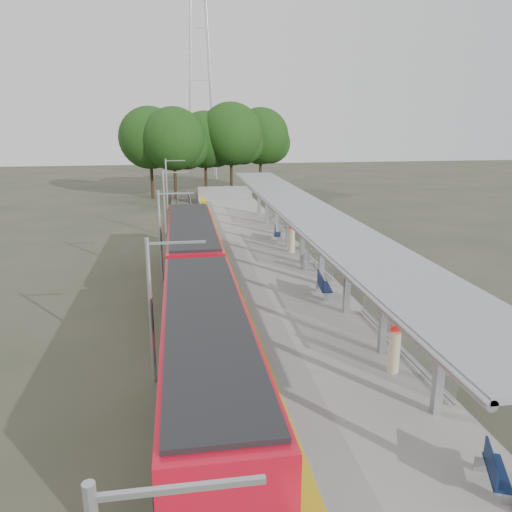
{
  "coord_description": "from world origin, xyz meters",
  "views": [
    {
      "loc": [
        -5.18,
        -9.89,
        9.29
      ],
      "look_at": [
        -1.22,
        15.31,
        2.3
      ],
      "focal_mm": 35.0,
      "sensor_mm": 36.0,
      "label": 1
    }
  ],
  "objects_px": {
    "bench_far": "(277,233)",
    "info_pillar_far": "(292,240)",
    "bench_mid": "(323,285)",
    "info_pillar_near": "(394,352)",
    "train": "(197,288)",
    "bench_near": "(494,470)",
    "litter_bin": "(305,262)"
  },
  "relations": [
    {
      "from": "bench_far",
      "to": "info_pillar_near",
      "type": "bearing_deg",
      "value": -76.96
    },
    {
      "from": "bench_near",
      "to": "bench_mid",
      "type": "height_order",
      "value": "bench_mid"
    },
    {
      "from": "train",
      "to": "bench_near",
      "type": "relative_size",
      "value": 19.3
    },
    {
      "from": "bench_near",
      "to": "bench_mid",
      "type": "xyz_separation_m",
      "value": [
        -0.23,
        13.2,
        0.11
      ]
    },
    {
      "from": "train",
      "to": "bench_far",
      "type": "relative_size",
      "value": 18.76
    },
    {
      "from": "bench_mid",
      "to": "info_pillar_near",
      "type": "xyz_separation_m",
      "value": [
        0.26,
        -7.59,
        0.15
      ]
    },
    {
      "from": "train",
      "to": "bench_near",
      "type": "bearing_deg",
      "value": -63.19
    },
    {
      "from": "bench_near",
      "to": "bench_mid",
      "type": "distance_m",
      "value": 13.2
    },
    {
      "from": "bench_mid",
      "to": "litter_bin",
      "type": "xyz_separation_m",
      "value": [
        0.27,
        4.59,
        -0.14
      ]
    },
    {
      "from": "litter_bin",
      "to": "bench_far",
      "type": "bearing_deg",
      "value": 91.4
    },
    {
      "from": "bench_near",
      "to": "info_pillar_near",
      "type": "bearing_deg",
      "value": 112.72
    },
    {
      "from": "bench_near",
      "to": "train",
      "type": "bearing_deg",
      "value": 139.78
    },
    {
      "from": "bench_near",
      "to": "litter_bin",
      "type": "bearing_deg",
      "value": 112.83
    },
    {
      "from": "bench_far",
      "to": "info_pillar_far",
      "type": "distance_m",
      "value": 3.52
    },
    {
      "from": "bench_mid",
      "to": "info_pillar_far",
      "type": "distance_m",
      "value": 8.43
    },
    {
      "from": "info_pillar_near",
      "to": "info_pillar_far",
      "type": "xyz_separation_m",
      "value": [
        0.13,
        16.01,
        0.05
      ]
    },
    {
      "from": "info_pillar_far",
      "to": "bench_near",
      "type": "bearing_deg",
      "value": -88.28
    },
    {
      "from": "bench_mid",
      "to": "info_pillar_far",
      "type": "bearing_deg",
      "value": 94.9
    },
    {
      "from": "bench_mid",
      "to": "train",
      "type": "bearing_deg",
      "value": -164.95
    },
    {
      "from": "litter_bin",
      "to": "bench_near",
      "type": "bearing_deg",
      "value": -90.14
    },
    {
      "from": "info_pillar_near",
      "to": "bench_far",
      "type": "bearing_deg",
      "value": 92.99
    },
    {
      "from": "bench_far",
      "to": "info_pillar_far",
      "type": "xyz_separation_m",
      "value": [
        0.29,
        -3.49,
        0.29
      ]
    },
    {
      "from": "bench_near",
      "to": "info_pillar_near",
      "type": "xyz_separation_m",
      "value": [
        0.02,
        5.61,
        0.25
      ]
    },
    {
      "from": "info_pillar_far",
      "to": "litter_bin",
      "type": "xyz_separation_m",
      "value": [
        -0.11,
        -3.83,
        -0.33
      ]
    },
    {
      "from": "train",
      "to": "info_pillar_far",
      "type": "xyz_separation_m",
      "value": [
        6.42,
        9.22,
        -0.26
      ]
    },
    {
      "from": "train",
      "to": "litter_bin",
      "type": "height_order",
      "value": "train"
    },
    {
      "from": "bench_far",
      "to": "info_pillar_far",
      "type": "relative_size",
      "value": 0.8
    },
    {
      "from": "train",
      "to": "bench_mid",
      "type": "height_order",
      "value": "train"
    },
    {
      "from": "train",
      "to": "bench_near",
      "type": "height_order",
      "value": "train"
    },
    {
      "from": "info_pillar_near",
      "to": "litter_bin",
      "type": "distance_m",
      "value": 12.18
    },
    {
      "from": "bench_mid",
      "to": "info_pillar_far",
      "type": "relative_size",
      "value": 0.94
    },
    {
      "from": "train",
      "to": "litter_bin",
      "type": "relative_size",
      "value": 29.61
    }
  ]
}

